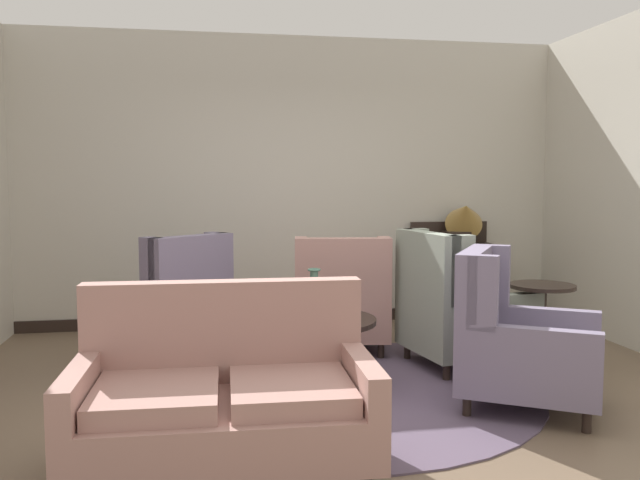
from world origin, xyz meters
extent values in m
plane|color=brown|center=(0.00, 0.00, 0.00)|extent=(7.97, 7.97, 0.00)
cube|color=beige|center=(0.00, 2.64, 1.50)|extent=(5.85, 0.08, 2.99)
cube|color=black|center=(0.00, 2.58, 0.06)|extent=(5.69, 0.03, 0.12)
cylinder|color=#5B4C60|center=(0.00, 0.30, 0.01)|extent=(2.88, 2.88, 0.01)
cylinder|color=black|center=(-0.15, 0.37, 0.50)|extent=(0.86, 0.86, 0.04)
cylinder|color=black|center=(-0.15, 0.37, 0.26)|extent=(0.10, 0.10, 0.43)
cube|color=black|center=(0.07, 0.35, 0.04)|extent=(0.28, 0.09, 0.07)
cube|color=black|center=(-0.25, 0.57, 0.04)|extent=(0.18, 0.28, 0.07)
cube|color=black|center=(-0.27, 0.19, 0.04)|extent=(0.20, 0.27, 0.07)
cylinder|color=#4C7A66|center=(-0.17, 0.39, 0.53)|extent=(0.09, 0.09, 0.02)
ellipsoid|color=#4C7A66|center=(-0.17, 0.39, 0.66)|extent=(0.16, 0.16, 0.25)
cylinder|color=#4C7A66|center=(-0.17, 0.39, 0.83)|extent=(0.06, 0.06, 0.08)
torus|color=#4C7A66|center=(-0.17, 0.39, 0.87)|extent=(0.10, 0.10, 0.02)
cube|color=tan|center=(-0.86, -1.00, 0.27)|extent=(1.54, 0.88, 0.26)
cube|color=tan|center=(-0.85, -0.65, 0.68)|extent=(1.52, 0.19, 0.56)
cube|color=tan|center=(-1.20, -1.03, 0.45)|extent=(0.63, 0.65, 0.10)
cube|color=tan|center=(-0.53, -1.05, 0.45)|extent=(0.63, 0.65, 0.10)
cube|color=tan|center=(-1.57, -1.03, 0.51)|extent=(0.13, 0.74, 0.20)
cube|color=tan|center=(-0.16, -1.07, 0.51)|extent=(0.13, 0.74, 0.20)
cylinder|color=black|center=(-1.51, -0.64, 0.07)|extent=(0.06, 0.06, 0.14)
cylinder|color=black|center=(-0.19, -0.69, 0.07)|extent=(0.06, 0.06, 0.14)
cube|color=gray|center=(1.14, 0.74, 0.28)|extent=(1.02, 0.94, 0.27)
cube|color=gray|center=(0.77, 0.67, 0.76)|extent=(0.27, 0.81, 0.69)
cube|color=gray|center=(0.92, 0.34, 0.84)|extent=(0.21, 0.13, 0.53)
cube|color=gray|center=(0.80, 1.03, 0.84)|extent=(0.21, 0.13, 0.53)
cube|color=gray|center=(1.25, 0.40, 0.53)|extent=(0.80, 0.23, 0.23)
cube|color=gray|center=(1.13, 1.09, 0.53)|extent=(0.80, 0.23, 0.23)
cylinder|color=black|center=(1.56, 0.48, 0.07)|extent=(0.06, 0.06, 0.14)
cylinder|color=black|center=(1.45, 1.11, 0.07)|extent=(0.06, 0.06, 0.14)
cylinder|color=black|center=(0.84, 0.36, 0.07)|extent=(0.06, 0.06, 0.14)
cylinder|color=black|center=(0.73, 0.99, 0.07)|extent=(0.06, 0.06, 0.14)
cube|color=tan|center=(0.25, 1.45, 0.27)|extent=(0.93, 0.98, 0.26)
cube|color=tan|center=(0.19, 1.09, 0.72)|extent=(0.82, 0.26, 0.63)
cube|color=tan|center=(0.56, 1.12, 0.79)|extent=(0.13, 0.21, 0.48)
cube|color=tan|center=(-0.14, 1.23, 0.79)|extent=(0.13, 0.21, 0.48)
cube|color=tan|center=(0.61, 1.44, 0.52)|extent=(0.21, 0.77, 0.24)
cube|color=tan|center=(-0.09, 1.55, 0.52)|extent=(0.21, 0.77, 0.24)
cylinder|color=black|center=(0.62, 1.75, 0.07)|extent=(0.06, 0.06, 0.14)
cylinder|color=black|center=(-0.02, 1.85, 0.07)|extent=(0.06, 0.06, 0.14)
cylinder|color=black|center=(0.51, 1.05, 0.07)|extent=(0.06, 0.06, 0.14)
cylinder|color=black|center=(-0.12, 1.15, 0.07)|extent=(0.06, 0.06, 0.14)
cube|color=slate|center=(1.16, -0.31, 0.29)|extent=(1.15, 1.12, 0.29)
cube|color=slate|center=(0.84, -0.12, 0.74)|extent=(0.53, 0.74, 0.62)
cube|color=slate|center=(0.74, -0.46, 0.82)|extent=(0.22, 0.19, 0.47)
cube|color=slate|center=(1.10, 0.12, 0.82)|extent=(0.22, 0.19, 0.47)
cube|color=slate|center=(1.02, -0.63, 0.53)|extent=(0.71, 0.49, 0.19)
cube|color=slate|center=(1.38, -0.05, 0.53)|extent=(0.71, 0.49, 0.19)
cylinder|color=black|center=(1.30, -0.76, 0.07)|extent=(0.06, 0.06, 0.14)
cylinder|color=black|center=(1.62, -0.23, 0.07)|extent=(0.06, 0.06, 0.14)
cylinder|color=black|center=(0.69, -0.39, 0.07)|extent=(0.06, 0.06, 0.14)
cylinder|color=black|center=(1.02, 0.14, 0.07)|extent=(0.06, 0.06, 0.14)
cube|color=slate|center=(-1.24, 1.33, 0.28)|extent=(1.07, 1.08, 0.28)
cube|color=slate|center=(-1.04, 1.09, 0.75)|extent=(0.67, 0.58, 0.65)
cube|color=slate|center=(-0.85, 1.36, 0.82)|extent=(0.20, 0.22, 0.49)
cube|color=slate|center=(-1.35, 0.95, 0.82)|extent=(0.20, 0.22, 0.49)
cube|color=slate|center=(-1.02, 1.58, 0.54)|extent=(0.51, 0.59, 0.23)
cube|color=slate|center=(-1.52, 1.17, 0.54)|extent=(0.51, 0.59, 0.23)
cylinder|color=black|center=(-1.21, 1.76, 0.07)|extent=(0.06, 0.06, 0.14)
cylinder|color=black|center=(-1.67, 1.39, 0.07)|extent=(0.06, 0.06, 0.14)
cylinder|color=black|center=(-0.82, 1.28, 0.07)|extent=(0.06, 0.06, 0.14)
cylinder|color=black|center=(-1.27, 0.91, 0.07)|extent=(0.06, 0.06, 0.14)
cylinder|color=black|center=(1.66, 0.47, 0.68)|extent=(0.51, 0.51, 0.03)
cylinder|color=black|center=(1.66, 0.47, 0.33)|extent=(0.07, 0.07, 0.67)
cylinder|color=black|center=(1.66, 0.47, 0.02)|extent=(0.33, 0.33, 0.04)
cube|color=black|center=(1.67, 2.34, 0.47)|extent=(0.86, 0.43, 0.73)
cube|color=black|center=(1.67, 2.54, 0.95)|extent=(0.86, 0.04, 0.23)
cube|color=black|center=(1.29, 2.17, 0.05)|extent=(0.06, 0.06, 0.10)
cube|color=black|center=(2.05, 2.17, 0.05)|extent=(0.06, 0.06, 0.10)
cube|color=black|center=(1.29, 2.51, 0.05)|extent=(0.06, 0.06, 0.10)
cube|color=black|center=(2.05, 2.51, 0.05)|extent=(0.06, 0.06, 0.10)
cube|color=black|center=(1.67, 2.32, 0.90)|extent=(0.24, 0.24, 0.14)
cone|color=#B28942|center=(1.73, 2.24, 1.15)|extent=(0.53, 0.61, 0.52)
camera|label=1|loc=(-0.96, -4.30, 1.51)|focal=37.35mm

